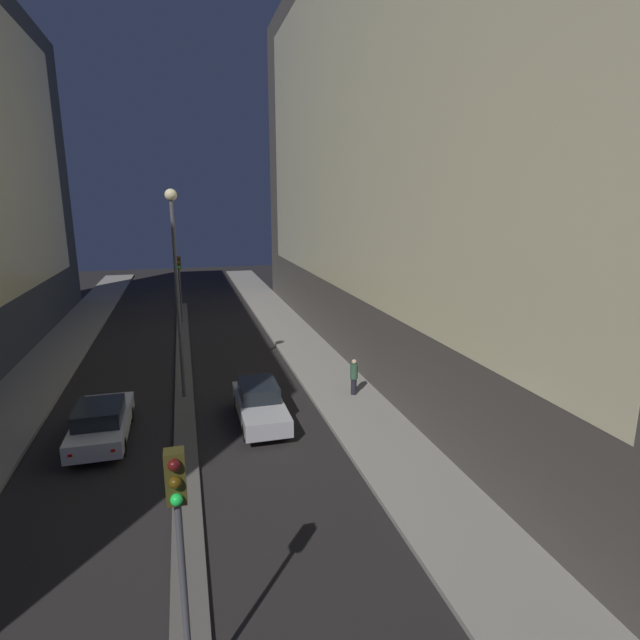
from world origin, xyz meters
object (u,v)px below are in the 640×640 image
traffic_light_mid (179,274)px  street_lamp (175,265)px  car_left_lane (101,422)px  car_right_lane (260,403)px  pedestrian_on_right_sidewalk (354,376)px  traffic_light_near (179,524)px

traffic_light_mid → street_lamp: (0.00, -14.96, 2.47)m
car_left_lane → car_right_lane: size_ratio=0.99×
street_lamp → car_right_lane: size_ratio=1.93×
traffic_light_mid → car_left_lane: traffic_light_mid is taller
car_right_lane → pedestrian_on_right_sidewalk: pedestrian_on_right_sidewalk is taller
traffic_light_mid → car_left_lane: 18.83m
car_left_lane → car_right_lane: 5.93m
pedestrian_on_right_sidewalk → traffic_light_mid: bearing=113.9°
traffic_light_mid → pedestrian_on_right_sidewalk: 18.60m
car_left_lane → pedestrian_on_right_sidewalk: bearing=8.4°
traffic_light_near → car_left_lane: (-2.96, 11.20, -2.87)m
pedestrian_on_right_sidewalk → traffic_light_near: bearing=-120.4°
street_lamp → traffic_light_mid: bearing=90.0°
car_left_lane → car_right_lane: (5.93, 0.18, 0.01)m
traffic_light_near → pedestrian_on_right_sidewalk: size_ratio=2.87×
traffic_light_near → car_left_lane: bearing=104.8°
traffic_light_mid → car_right_lane: 18.66m
street_lamp → car_left_lane: street_lamp is taller
car_right_lane → pedestrian_on_right_sidewalk: bearing=16.9°
traffic_light_mid → pedestrian_on_right_sidewalk: bearing=-66.1°
car_right_lane → car_left_lane: bearing=-178.3°
car_left_lane → pedestrian_on_right_sidewalk: size_ratio=2.81×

